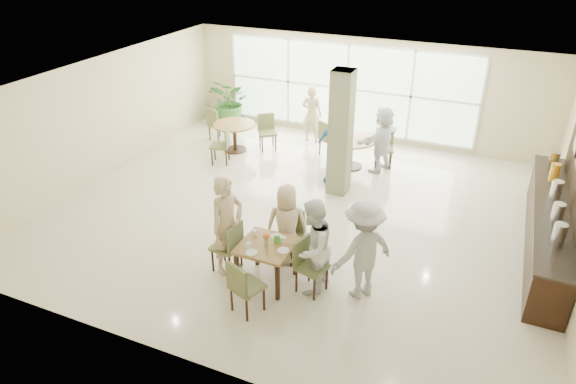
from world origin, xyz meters
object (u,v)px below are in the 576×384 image
at_px(main_table, 266,250).
at_px(teen_standing, 363,250).
at_px(teen_left, 228,226).
at_px(adult_a, 335,148).
at_px(round_table_left, 234,130).
at_px(teen_far, 287,224).
at_px(adult_b, 382,139).
at_px(teen_right, 312,247).
at_px(buffet_counter, 550,224).
at_px(potted_plant, 231,102).
at_px(round_table_right, 351,145).
at_px(adult_standing, 312,114).

xyz_separation_m(main_table, teen_standing, (1.55, 0.32, 0.22)).
xyz_separation_m(teen_left, adult_a, (0.55, 4.00, -0.04)).
height_order(round_table_left, adult_a, adult_a).
bearing_deg(teen_far, adult_b, -117.26).
xyz_separation_m(round_table_left, teen_standing, (4.78, -4.46, 0.29)).
bearing_deg(teen_right, buffet_counter, 130.66).
relative_size(round_table_left, potted_plant, 0.79).
height_order(round_table_left, buffet_counter, buffet_counter).
height_order(teen_right, adult_b, teen_right).
bearing_deg(teen_far, round_table_left, -70.80).
distance_m(main_table, adult_a, 4.06).
xyz_separation_m(potted_plant, adult_a, (4.08, -2.42, 0.16)).
distance_m(round_table_left, round_table_right, 3.16).
height_order(round_table_right, adult_b, adult_b).
bearing_deg(teen_left, round_table_right, 14.97).
relative_size(buffet_counter, adult_a, 2.73).
bearing_deg(adult_b, teen_right, 22.55).
height_order(adult_a, adult_b, adult_a).
distance_m(adult_a, adult_standing, 2.56).
xyz_separation_m(buffet_counter, potted_plant, (-8.63, 3.53, 0.15)).
distance_m(teen_far, adult_b, 4.46).
bearing_deg(adult_standing, round_table_left, 39.60).
distance_m(round_table_right, adult_standing, 1.93).
relative_size(buffet_counter, potted_plant, 3.35).
relative_size(potted_plant, teen_right, 0.84).
relative_size(teen_left, adult_b, 1.10).
bearing_deg(buffet_counter, main_table, -145.94).
relative_size(round_table_right, adult_b, 0.72).
relative_size(round_table_left, round_table_right, 0.93).
bearing_deg(adult_a, teen_right, -51.94).
xyz_separation_m(main_table, round_table_right, (-0.08, 5.01, -0.06)).
bearing_deg(adult_a, adult_b, 76.11).
distance_m(round_table_left, adult_a, 3.14).
distance_m(potted_plant, teen_left, 7.32).
bearing_deg(teen_right, adult_standing, -156.44).
bearing_deg(teen_right, adult_b, -176.24).
distance_m(round_table_left, teen_right, 6.15).
relative_size(buffet_counter, teen_far, 3.10).
relative_size(main_table, teen_standing, 0.50).
distance_m(round_table_left, buffet_counter, 7.81).
bearing_deg(teen_far, teen_left, 18.72).
bearing_deg(teen_right, teen_left, -85.39).
bearing_deg(round_table_left, main_table, -55.93).
bearing_deg(round_table_left, teen_standing, -43.01).
distance_m(buffet_counter, adult_a, 4.70).
height_order(teen_standing, adult_a, teen_standing).
relative_size(adult_b, adult_standing, 1.04).
xyz_separation_m(main_table, buffet_counter, (4.35, 2.94, -0.09)).
bearing_deg(teen_standing, main_table, -39.48).
relative_size(teen_left, teen_right, 1.07).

